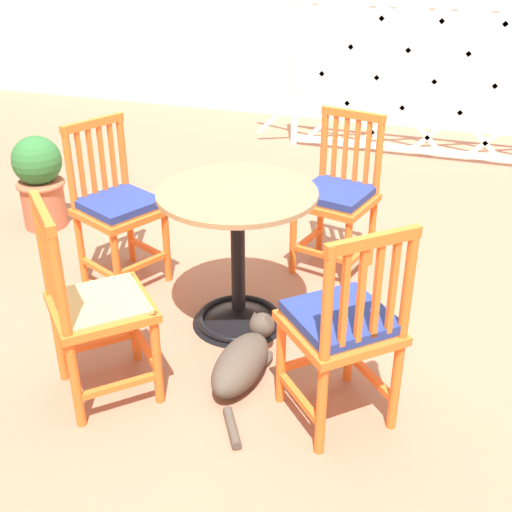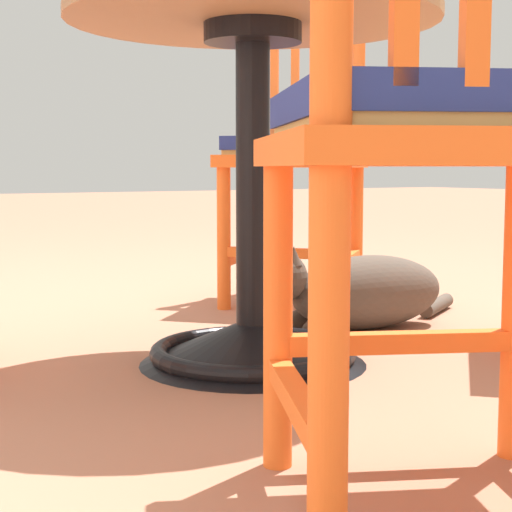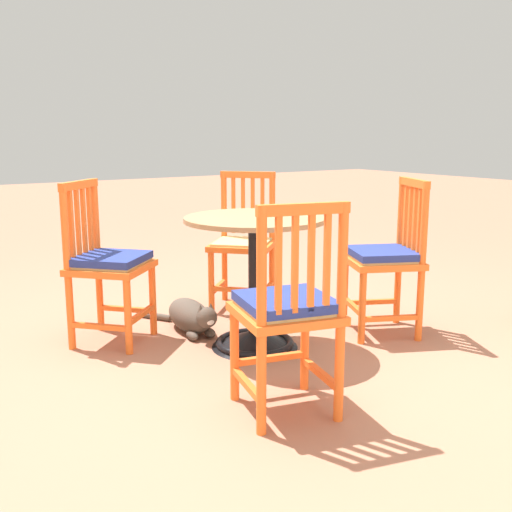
{
  "view_description": "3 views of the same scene",
  "coord_description": "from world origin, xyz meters",
  "px_view_note": "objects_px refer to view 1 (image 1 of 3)",
  "views": [
    {
      "loc": [
        0.89,
        -2.68,
        1.88
      ],
      "look_at": [
        -0.02,
        0.03,
        0.38
      ],
      "focal_mm": 46.08,
      "sensor_mm": 36.0,
      "label": 1
    },
    {
      "loc": [
        -1.56,
        0.88,
        0.41
      ],
      "look_at": [
        0.09,
        -0.14,
        0.21
      ],
      "focal_mm": 57.97,
      "sensor_mm": 36.0,
      "label": 2
    },
    {
      "loc": [
        1.67,
        2.67,
        1.17
      ],
      "look_at": [
        -0.16,
        -0.09,
        0.5
      ],
      "focal_mm": 42.65,
      "sensor_mm": 36.0,
      "label": 3
    }
  ],
  "objects_px": {
    "orange_chair_tucked_in": "(337,197)",
    "orange_chair_facing_out": "(117,208)",
    "cafe_table": "(238,274)",
    "tabby_cat": "(244,360)",
    "orange_chair_near_fence": "(343,327)",
    "terracotta_planter": "(40,180)",
    "orange_chair_by_planter": "(94,308)"
  },
  "relations": [
    {
      "from": "orange_chair_by_planter",
      "to": "terracotta_planter",
      "type": "xyz_separation_m",
      "value": [
        -1.26,
        1.41,
        -0.11
      ]
    },
    {
      "from": "orange_chair_by_planter",
      "to": "orange_chair_facing_out",
      "type": "bearing_deg",
      "value": 113.78
    },
    {
      "from": "orange_chair_facing_out",
      "to": "orange_chair_tucked_in",
      "type": "bearing_deg",
      "value": 25.62
    },
    {
      "from": "cafe_table",
      "to": "tabby_cat",
      "type": "distance_m",
      "value": 0.49
    },
    {
      "from": "orange_chair_tucked_in",
      "to": "orange_chair_by_planter",
      "type": "height_order",
      "value": "same"
    },
    {
      "from": "orange_chair_tucked_in",
      "to": "orange_chair_facing_out",
      "type": "height_order",
      "value": "same"
    },
    {
      "from": "terracotta_planter",
      "to": "orange_chair_by_planter",
      "type": "bearing_deg",
      "value": -48.06
    },
    {
      "from": "orange_chair_near_fence",
      "to": "terracotta_planter",
      "type": "bearing_deg",
      "value": 151.39
    },
    {
      "from": "tabby_cat",
      "to": "terracotta_planter",
      "type": "relative_size",
      "value": 1.19
    },
    {
      "from": "orange_chair_facing_out",
      "to": "orange_chair_by_planter",
      "type": "relative_size",
      "value": 1.0
    },
    {
      "from": "cafe_table",
      "to": "orange_chair_by_planter",
      "type": "bearing_deg",
      "value": -117.88
    },
    {
      "from": "orange_chair_facing_out",
      "to": "tabby_cat",
      "type": "bearing_deg",
      "value": -33.24
    },
    {
      "from": "orange_chair_tucked_in",
      "to": "orange_chair_facing_out",
      "type": "distance_m",
      "value": 1.23
    },
    {
      "from": "terracotta_planter",
      "to": "tabby_cat",
      "type": "bearing_deg",
      "value": -31.55
    },
    {
      "from": "orange_chair_near_fence",
      "to": "terracotta_planter",
      "type": "height_order",
      "value": "orange_chair_near_fence"
    },
    {
      "from": "orange_chair_tucked_in",
      "to": "cafe_table",
      "type": "bearing_deg",
      "value": -113.75
    },
    {
      "from": "orange_chair_tucked_in",
      "to": "orange_chair_by_planter",
      "type": "xyz_separation_m",
      "value": [
        -0.7,
        -1.45,
        -0.01
      ]
    },
    {
      "from": "orange_chair_facing_out",
      "to": "terracotta_planter",
      "type": "bearing_deg",
      "value": 150.41
    },
    {
      "from": "cafe_table",
      "to": "orange_chair_tucked_in",
      "type": "xyz_separation_m",
      "value": [
        0.33,
        0.74,
        0.16
      ]
    },
    {
      "from": "cafe_table",
      "to": "terracotta_planter",
      "type": "xyz_separation_m",
      "value": [
        -1.64,
        0.7,
        0.04
      ]
    },
    {
      "from": "tabby_cat",
      "to": "orange_chair_facing_out",
      "type": "bearing_deg",
      "value": 146.76
    },
    {
      "from": "orange_chair_by_planter",
      "to": "tabby_cat",
      "type": "xyz_separation_m",
      "value": [
        0.55,
        0.29,
        -0.34
      ]
    },
    {
      "from": "orange_chair_facing_out",
      "to": "tabby_cat",
      "type": "relative_size",
      "value": 1.24
    },
    {
      "from": "orange_chair_near_fence",
      "to": "orange_chair_by_planter",
      "type": "height_order",
      "value": "same"
    },
    {
      "from": "cafe_table",
      "to": "orange_chair_near_fence",
      "type": "height_order",
      "value": "orange_chair_near_fence"
    },
    {
      "from": "cafe_table",
      "to": "orange_chair_by_planter",
      "type": "distance_m",
      "value": 0.81
    },
    {
      "from": "orange_chair_facing_out",
      "to": "tabby_cat",
      "type": "distance_m",
      "value": 1.2
    },
    {
      "from": "orange_chair_facing_out",
      "to": "cafe_table",
      "type": "bearing_deg",
      "value": -15.24
    },
    {
      "from": "cafe_table",
      "to": "orange_chair_facing_out",
      "type": "height_order",
      "value": "orange_chair_facing_out"
    },
    {
      "from": "orange_chair_near_fence",
      "to": "terracotta_planter",
      "type": "distance_m",
      "value": 2.59
    },
    {
      "from": "orange_chair_near_fence",
      "to": "orange_chair_facing_out",
      "type": "relative_size",
      "value": 1.0
    },
    {
      "from": "orange_chair_by_planter",
      "to": "tabby_cat",
      "type": "relative_size",
      "value": 1.24
    }
  ]
}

